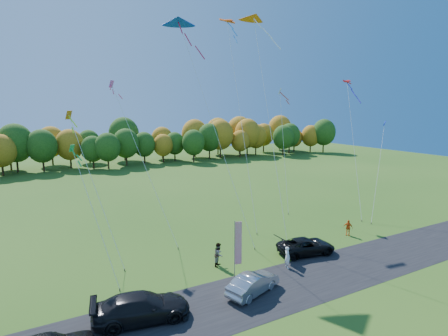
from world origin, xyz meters
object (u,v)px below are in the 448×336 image
silver_sedan (253,283)px  person_east (348,228)px  black_suv (306,246)px  feather_flag (237,242)px

silver_sedan → person_east: person_east is taller
black_suv → silver_sedan: size_ratio=1.19×
black_suv → feather_flag: bearing=106.5°
person_east → black_suv: bearing=-109.1°
black_suv → feather_flag: feather_flag is taller
black_suv → silver_sedan: black_suv is taller
person_east → feather_flag: (-14.11, -2.27, 1.90)m
silver_sedan → feather_flag: bearing=-24.8°
black_suv → feather_flag: (-7.40, -0.78, 1.99)m
silver_sedan → person_east: 15.15m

